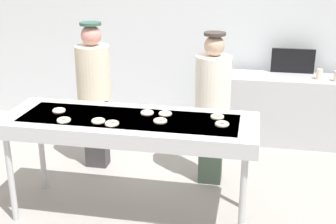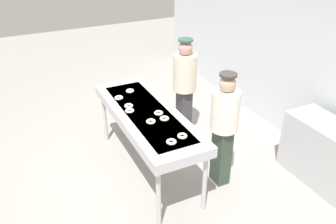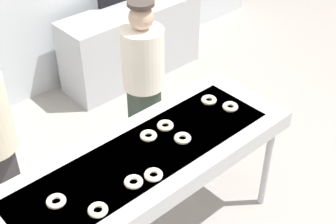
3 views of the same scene
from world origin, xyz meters
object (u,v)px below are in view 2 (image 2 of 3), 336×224
(sugar_donut_0, at_px, (130,111))
(sugar_donut_7, at_px, (130,91))
(sugar_donut_1, at_px, (119,98))
(sugar_donut_5, at_px, (164,118))
(worker_baker, at_px, (224,123))
(sugar_donut_2, at_px, (151,121))
(sugar_donut_6, at_px, (129,106))
(sugar_donut_8, at_px, (171,142))
(worker_assistant, at_px, (185,82))
(sugar_donut_4, at_px, (159,113))
(fryer_conveyor, at_px, (147,116))
(sugar_donut_3, at_px, (182,136))

(sugar_donut_0, relative_size, sugar_donut_7, 1.00)
(sugar_donut_1, height_order, sugar_donut_5, same)
(sugar_donut_1, xyz_separation_m, sugar_donut_7, (-0.14, 0.22, 0.00))
(sugar_donut_5, distance_m, worker_baker, 0.76)
(sugar_donut_0, height_order, sugar_donut_7, same)
(sugar_donut_0, distance_m, sugar_donut_2, 0.41)
(sugar_donut_6, distance_m, sugar_donut_7, 0.48)
(sugar_donut_5, bearing_deg, sugar_donut_7, -173.88)
(sugar_donut_1, distance_m, sugar_donut_8, 1.34)
(sugar_donut_2, height_order, worker_assistant, worker_assistant)
(worker_assistant, bearing_deg, sugar_donut_1, 104.24)
(sugar_donut_4, xyz_separation_m, sugar_donut_8, (0.68, -0.15, 0.00))
(sugar_donut_2, distance_m, worker_assistant, 1.38)
(sugar_donut_0, distance_m, sugar_donut_7, 0.61)
(sugar_donut_5, bearing_deg, sugar_donut_6, -151.26)
(sugar_donut_0, bearing_deg, sugar_donut_1, -179.69)
(sugar_donut_6, height_order, worker_assistant, worker_assistant)
(sugar_donut_1, height_order, sugar_donut_8, same)
(sugar_donut_1, distance_m, sugar_donut_5, 0.88)
(sugar_donut_2, xyz_separation_m, worker_assistant, (-0.95, 1.00, -0.03))
(sugar_donut_0, xyz_separation_m, sugar_donut_7, (-0.57, 0.22, 0.00))
(fryer_conveyor, relative_size, worker_assistant, 1.37)
(fryer_conveyor, distance_m, sugar_donut_5, 0.34)
(worker_assistant, bearing_deg, sugar_donut_4, 141.30)
(sugar_donut_2, height_order, sugar_donut_7, same)
(sugar_donut_4, distance_m, sugar_donut_7, 0.80)
(sugar_donut_3, xyz_separation_m, sugar_donut_8, (0.06, -0.17, 0.00))
(sugar_donut_3, xyz_separation_m, sugar_donut_5, (-0.46, -0.01, 0.00))
(sugar_donut_5, xyz_separation_m, sugar_donut_6, (-0.52, -0.29, 0.00))
(sugar_donut_5, bearing_deg, sugar_donut_2, -92.03)
(sugar_donut_1, bearing_deg, sugar_donut_2, 9.77)
(sugar_donut_8, relative_size, worker_baker, 0.07)
(fryer_conveyor, relative_size, sugar_donut_7, 18.84)
(sugar_donut_2, distance_m, sugar_donut_3, 0.51)
(sugar_donut_2, bearing_deg, fryer_conveyor, 167.39)
(fryer_conveyor, relative_size, sugar_donut_0, 18.84)
(sugar_donut_0, distance_m, sugar_donut_5, 0.51)
(sugar_donut_7, xyz_separation_m, sugar_donut_8, (1.48, -0.06, 0.00))
(sugar_donut_4, height_order, sugar_donut_8, same)
(sugar_donut_2, height_order, sugar_donut_3, same)
(sugar_donut_1, xyz_separation_m, sugar_donut_4, (0.66, 0.32, 0.00))
(sugar_donut_0, distance_m, sugar_donut_4, 0.39)
(sugar_donut_6, bearing_deg, sugar_donut_8, 7.00)
(sugar_donut_3, bearing_deg, fryer_conveyor, -170.31)
(sugar_donut_8, bearing_deg, worker_baker, 100.97)
(sugar_donut_3, height_order, sugar_donut_5, same)
(sugar_donut_1, xyz_separation_m, sugar_donut_5, (0.82, 0.32, 0.00))
(sugar_donut_0, distance_m, sugar_donut_6, 0.14)
(sugar_donut_0, height_order, sugar_donut_4, same)
(fryer_conveyor, bearing_deg, sugar_donut_3, 9.69)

